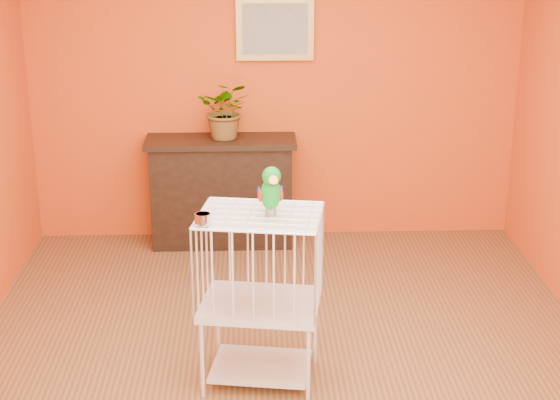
{
  "coord_description": "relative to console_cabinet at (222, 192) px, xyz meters",
  "views": [
    {
      "loc": [
        -0.21,
        -4.66,
        2.66
      ],
      "look_at": [
        -0.05,
        -0.22,
        1.14
      ],
      "focal_mm": 55.0,
      "sensor_mm": 36.0,
      "label": 1
    }
  ],
  "objects": [
    {
      "name": "console_cabinet",
      "position": [
        0.0,
        0.0,
        0.0
      ],
      "size": [
        1.21,
        0.44,
        0.9
      ],
      "color": "black",
      "rests_on": "ground"
    },
    {
      "name": "parrot",
      "position": [
        0.35,
        -2.23,
        0.74
      ],
      "size": [
        0.15,
        0.27,
        0.3
      ],
      "rotation": [
        0.0,
        0.0,
        0.11
      ],
      "color": "#59544C",
      "rests_on": "birdcage"
    },
    {
      "name": "room_shell",
      "position": [
        0.45,
        -2.04,
        1.13
      ],
      "size": [
        4.5,
        4.5,
        4.5
      ],
      "color": "#CD3F13",
      "rests_on": "ground"
    },
    {
      "name": "feed_cup",
      "position": [
        -0.02,
        -2.36,
        0.62
      ],
      "size": [
        0.09,
        0.09,
        0.06
      ],
      "primitive_type": "cylinder",
      "color": "silver",
      "rests_on": "birdcage"
    },
    {
      "name": "framed_picture",
      "position": [
        0.45,
        0.18,
        1.3
      ],
      "size": [
        0.62,
        0.04,
        0.5
      ],
      "color": "#AA843C",
      "rests_on": "room_shell"
    },
    {
      "name": "potted_plant",
      "position": [
        0.05,
        -0.04,
        0.63
      ],
      "size": [
        0.48,
        0.52,
        0.37
      ],
      "primitive_type": "imported",
      "rotation": [
        0.0,
        0.0,
        -0.13
      ],
      "color": "#26722D",
      "rests_on": "console_cabinet"
    },
    {
      "name": "birdcage",
      "position": [
        0.29,
        -2.2,
        0.09
      ],
      "size": [
        0.75,
        0.62,
        1.04
      ],
      "rotation": [
        0.0,
        0.0,
        -0.16
      ],
      "color": "beige",
      "rests_on": "ground"
    },
    {
      "name": "ground",
      "position": [
        0.45,
        -2.04,
        -0.45
      ],
      "size": [
        4.5,
        4.5,
        0.0
      ],
      "primitive_type": "plane",
      "color": "brown",
      "rests_on": "ground"
    }
  ]
}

